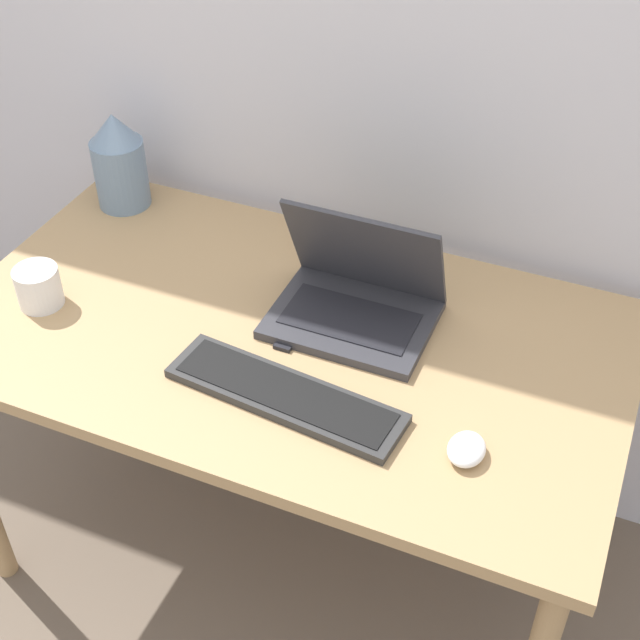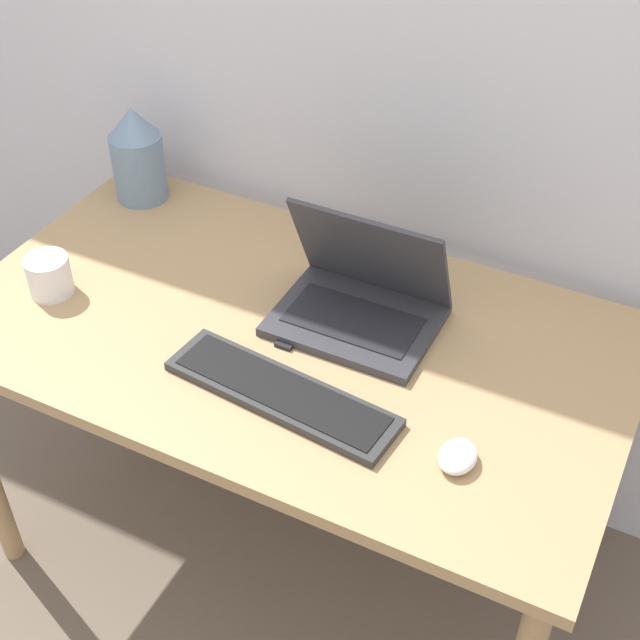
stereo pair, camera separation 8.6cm
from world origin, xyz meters
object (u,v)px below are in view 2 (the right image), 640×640
object	(u,v)px
keyboard	(281,393)
mouse	(458,456)
vase	(137,155)
mp3_player	(290,338)
mug	(49,276)
laptop	(361,297)

from	to	relation	value
keyboard	mouse	distance (m)	0.35
vase	keyboard	bearing A→B (deg)	-35.62
keyboard	mp3_player	xyz separation A→B (m)	(-0.06, 0.15, -0.01)
vase	mug	bearing A→B (deg)	-82.73
mug	mp3_player	bearing A→B (deg)	9.99
laptop	mouse	world-z (taller)	laptop
mouse	vase	world-z (taller)	vase
vase	mug	distance (m)	0.41
mp3_player	mug	size ratio (longest dim) A/B	0.72
mug	vase	bearing A→B (deg)	97.27
vase	laptop	bearing A→B (deg)	-15.11
keyboard	vase	size ratio (longest dim) A/B	1.99
keyboard	mouse	size ratio (longest dim) A/B	5.60
keyboard	mouse	world-z (taller)	mouse
laptop	vase	bearing A→B (deg)	164.89
mouse	mug	world-z (taller)	mug
vase	mp3_player	distance (m)	0.67
vase	mug	xyz separation A→B (m)	(0.05, -0.40, -0.07)
mouse	keyboard	bearing A→B (deg)	179.31
keyboard	vase	bearing A→B (deg)	144.38
mouse	laptop	bearing A→B (deg)	138.19
keyboard	mouse	bearing A→B (deg)	-0.69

